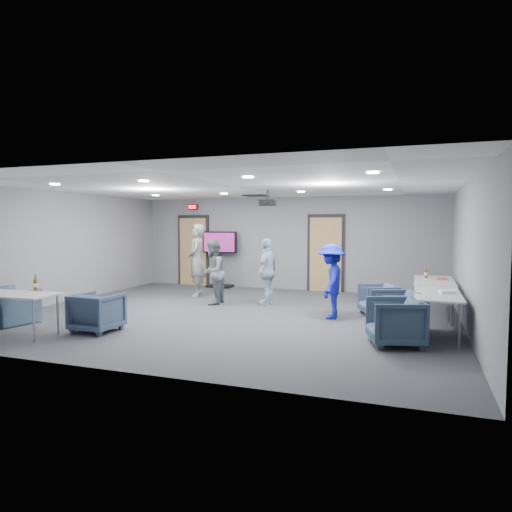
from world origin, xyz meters
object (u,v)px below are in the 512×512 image
(chair_front_b, at_px, (6,306))
(table_front_left, at_px, (7,296))
(chair_right_c, at_px, (395,322))
(table_right_a, at_px, (434,282))
(projector, at_px, (268,203))
(chair_right_a, at_px, (378,300))
(person_b, at_px, (213,272))
(chair_right_b, at_px, (398,312))
(bottle_front, at_px, (36,285))
(bottle_right, at_px, (426,273))
(person_d, at_px, (331,281))
(table_right_b, at_px, (437,295))
(person_c, at_px, (267,271))
(chair_front_a, at_px, (97,312))
(person_a, at_px, (197,260))
(tv_stand, at_px, (220,256))

(chair_front_b, height_order, table_front_left, table_front_left)
(chair_right_c, relative_size, table_right_a, 0.43)
(projector, bearing_deg, chair_right_a, -10.37)
(person_b, relative_size, chair_right_b, 1.90)
(bottle_front, bearing_deg, bottle_right, 33.69)
(table_right_a, height_order, projector, projector)
(person_b, height_order, person_d, person_b)
(table_right_b, bearing_deg, person_c, 63.20)
(table_right_a, xyz_separation_m, table_front_left, (-6.98, -4.41, -0.01))
(bottle_front, bearing_deg, chair_front_b, 164.90)
(chair_right_a, distance_m, chair_front_a, 5.60)
(person_a, bearing_deg, tv_stand, 162.53)
(person_a, bearing_deg, person_c, 53.77)
(person_c, bearing_deg, person_b, -66.24)
(bottle_front, distance_m, tv_stand, 6.39)
(person_a, bearing_deg, chair_right_a, 56.05)
(person_b, distance_m, bottle_front, 3.99)
(chair_right_b, bearing_deg, chair_right_c, -19.82)
(table_right_b, height_order, projector, projector)
(chair_front_b, distance_m, table_front_left, 1.12)
(chair_front_b, bearing_deg, person_c, -126.18)
(person_d, height_order, chair_right_a, person_d)
(person_d, bearing_deg, table_right_a, 117.38)
(person_d, relative_size, bottle_right, 5.73)
(tv_stand, height_order, projector, projector)
(person_d, xyz_separation_m, chair_right_c, (1.33, -1.75, -0.39))
(person_b, distance_m, person_d, 3.04)
(table_right_b, bearing_deg, person_a, 67.54)
(table_right_a, distance_m, bottle_right, 0.44)
(person_a, distance_m, chair_right_a, 4.91)
(chair_front_a, bearing_deg, person_a, -86.12)
(tv_stand, bearing_deg, table_front_left, -98.20)
(person_d, distance_m, projector, 2.40)
(person_c, height_order, chair_right_b, person_c)
(person_c, height_order, projector, projector)
(person_c, bearing_deg, table_right_a, 95.05)
(person_a, relative_size, chair_front_b, 1.87)
(chair_front_b, bearing_deg, bottle_front, 176.56)
(chair_right_b, relative_size, chair_front_a, 1.07)
(chair_right_b, relative_size, tv_stand, 0.48)
(bottle_right, distance_m, tv_stand, 6.17)
(bottle_front, bearing_deg, chair_right_a, 31.93)
(chair_right_a, bearing_deg, bottle_right, 108.53)
(person_b, xyz_separation_m, table_right_b, (4.94, -1.45, -0.09))
(table_right_b, xyz_separation_m, bottle_front, (-6.75, -2.11, 0.15))
(projector, bearing_deg, chair_right_c, -48.57)
(chair_right_c, bearing_deg, chair_right_a, 174.52)
(person_b, relative_size, chair_right_a, 2.15)
(table_front_left, height_order, bottle_right, bottle_right)
(person_b, distance_m, chair_right_c, 4.94)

